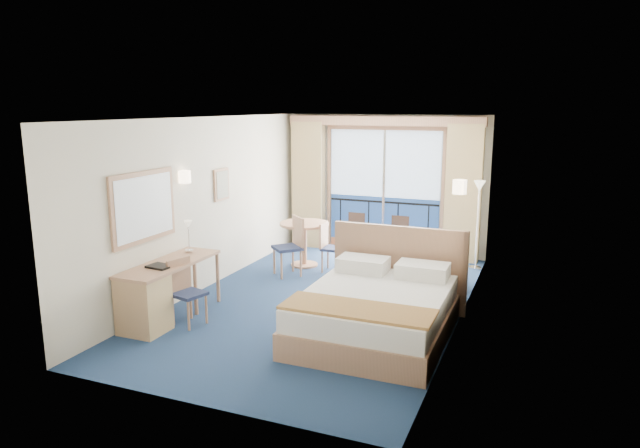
{
  "coord_description": "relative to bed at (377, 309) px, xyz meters",
  "views": [
    {
      "loc": [
        2.99,
        -7.52,
        2.88
      ],
      "look_at": [
        -0.13,
        0.2,
        1.13
      ],
      "focal_mm": 32.0,
      "sensor_mm": 36.0,
      "label": 1
    }
  ],
  "objects": [
    {
      "name": "nightstand",
      "position": [
        0.64,
        1.58,
        -0.03
      ],
      "size": [
        0.47,
        0.45,
        0.62
      ],
      "primitive_type": "cube",
      "color": "tan",
      "rests_on": "ground"
    },
    {
      "name": "mirror",
      "position": [
        -3.07,
        -0.59,
        1.21
      ],
      "size": [
        0.05,
        1.25,
        0.95
      ],
      "color": "tan",
      "rests_on": "room_walls"
    },
    {
      "name": "bed",
      "position": [
        0.0,
        0.0,
        0.0
      ],
      "size": [
        1.92,
        2.29,
        1.21
      ],
      "color": "tan",
      "rests_on": "ground"
    },
    {
      "name": "desk",
      "position": [
        -2.8,
        -0.91,
        0.09
      ],
      "size": [
        0.57,
        1.67,
        0.78
      ],
      "color": "tan",
      "rests_on": "ground"
    },
    {
      "name": "phone",
      "position": [
        0.6,
        1.54,
        0.32
      ],
      "size": [
        0.22,
        0.18,
        0.09
      ],
      "primitive_type": "cube",
      "rotation": [
        0.0,
        0.0,
        -0.14
      ],
      "color": "silver",
      "rests_on": "nightstand"
    },
    {
      "name": "table_chair_b",
      "position": [
        -2.1,
        1.98,
        0.23
      ],
      "size": [
        0.62,
        0.62,
        1.01
      ],
      "rotation": [
        0.0,
        0.0,
        -0.75
      ],
      "color": "#202A4C",
      "rests_on": "ground"
    },
    {
      "name": "desk_chair",
      "position": [
        -2.49,
        -0.58,
        0.16
      ],
      "size": [
        0.47,
        0.46,
        0.88
      ],
      "rotation": [
        0.0,
        0.0,
        1.32
      ],
      "color": "#202A4C",
      "rests_on": "ground"
    },
    {
      "name": "round_table",
      "position": [
        -2.14,
        2.59,
        0.27
      ],
      "size": [
        0.89,
        0.89,
        0.8
      ],
      "color": "tan",
      "rests_on": "ground"
    },
    {
      "name": "curtain_right",
      "position": [
        0.45,
        3.98,
        0.94
      ],
      "size": [
        0.65,
        0.22,
        2.55
      ],
      "primitive_type": "cube",
      "color": "tan",
      "rests_on": "room_walls"
    },
    {
      "name": "wall_print",
      "position": [
        -3.07,
        1.36,
        1.26
      ],
      "size": [
        0.04,
        0.42,
        0.52
      ],
      "color": "tan",
      "rests_on": "room_walls"
    },
    {
      "name": "room_walls",
      "position": [
        -1.1,
        0.91,
        1.44
      ],
      "size": [
        4.04,
        6.54,
        2.72
      ],
      "color": "beige",
      "rests_on": "ground"
    },
    {
      "name": "desk_lamp",
      "position": [
        -2.86,
        0.09,
        0.78
      ],
      "size": [
        0.12,
        0.12,
        0.45
      ],
      "color": "silver",
      "rests_on": "desk"
    },
    {
      "name": "folder",
      "position": [
        -2.77,
        -0.71,
        0.46
      ],
      "size": [
        0.34,
        0.27,
        0.03
      ],
      "primitive_type": "cube",
      "rotation": [
        0.0,
        0.0,
        -0.13
      ],
      "color": "black",
      "rests_on": "desk"
    },
    {
      "name": "floor",
      "position": [
        -1.1,
        0.91,
        -0.34
      ],
      "size": [
        6.5,
        6.5,
        0.0
      ],
      "primitive_type": "plane",
      "color": "navy",
      "rests_on": "ground"
    },
    {
      "name": "balcony_door",
      "position": [
        -1.11,
        4.13,
        0.81
      ],
      "size": [
        2.36,
        0.03,
        2.52
      ],
      "color": "navy",
      "rests_on": "room_walls"
    },
    {
      "name": "armchair",
      "position": [
        0.29,
        2.52,
        -0.02
      ],
      "size": [
        0.97,
        0.97,
        0.64
      ],
      "primitive_type": "imported",
      "rotation": [
        0.0,
        0.0,
        3.84
      ],
      "color": "#4E515E",
      "rests_on": "ground"
    },
    {
      "name": "pelmet",
      "position": [
        -1.1,
        4.01,
        2.24
      ],
      "size": [
        3.8,
        0.25,
        0.18
      ],
      "primitive_type": "cube",
      "color": "tan",
      "rests_on": "room_walls"
    },
    {
      "name": "sconce_left",
      "position": [
        -3.04,
        0.31,
        1.51
      ],
      "size": [
        0.18,
        0.18,
        0.18
      ],
      "primitive_type": "cylinder",
      "color": "beige",
      "rests_on": "room_walls"
    },
    {
      "name": "floor_lamp",
      "position": [
        0.78,
        3.56,
        0.86
      ],
      "size": [
        0.22,
        0.22,
        1.58
      ],
      "color": "silver",
      "rests_on": "ground"
    },
    {
      "name": "table_chair_a",
      "position": [
        -1.59,
        2.43,
        0.15
      ],
      "size": [
        0.39,
        0.38,
        0.86
      ],
      "rotation": [
        0.0,
        0.0,
        1.6
      ],
      "color": "#202A4C",
      "rests_on": "ground"
    },
    {
      "name": "sconce_right",
      "position": [
        0.84,
        0.76,
        1.51
      ],
      "size": [
        0.18,
        0.18,
        0.18
      ],
      "primitive_type": "cylinder",
      "color": "beige",
      "rests_on": "room_walls"
    },
    {
      "name": "curtain_left",
      "position": [
        -2.65,
        3.98,
        0.94
      ],
      "size": [
        0.65,
        0.22,
        2.55
      ],
      "primitive_type": "cube",
      "color": "tan",
      "rests_on": "room_walls"
    }
  ]
}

